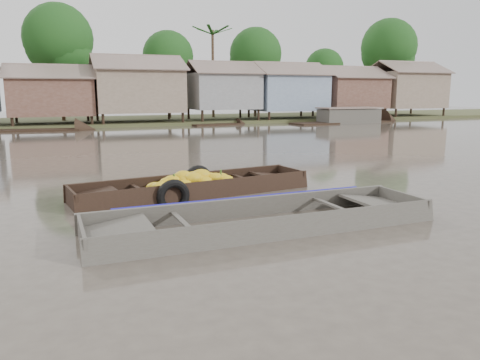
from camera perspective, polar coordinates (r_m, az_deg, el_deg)
name	(u,v)px	position (r m, az deg, el deg)	size (l,w,h in m)	color
ground	(264,229)	(9.15, 2.99, -5.99)	(120.00, 120.00, 0.00)	#4C443A
riverbank	(139,85)	(40.39, -12.17, 11.21)	(120.00, 12.47, 10.22)	#384723
banana_boat	(191,187)	(12.12, -6.00, -0.90)	(6.39, 2.36, 0.90)	black
viewer_boat	(264,225)	(9.28, 2.96, -5.45)	(6.97, 1.92, 0.56)	#48433D
distant_boats	(286,123)	(36.35, 5.61, 6.93)	(45.29, 15.61, 1.38)	black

